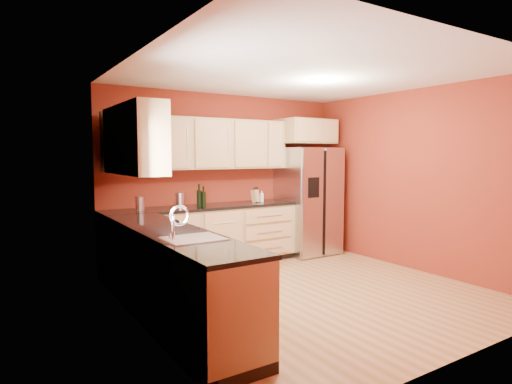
# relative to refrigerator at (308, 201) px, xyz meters

# --- Properties ---
(floor) EXTENTS (4.00, 4.00, 0.00)m
(floor) POSITION_rel_refrigerator_xyz_m (-1.35, -1.62, -0.89)
(floor) COLOR olive
(floor) RESTS_ON ground
(ceiling) EXTENTS (4.00, 4.00, 0.00)m
(ceiling) POSITION_rel_refrigerator_xyz_m (-1.35, -1.62, 1.71)
(ceiling) COLOR white
(ceiling) RESTS_ON wall_back
(wall_back) EXTENTS (4.00, 0.04, 2.60)m
(wall_back) POSITION_rel_refrigerator_xyz_m (-1.35, 0.38, 0.41)
(wall_back) COLOR maroon
(wall_back) RESTS_ON floor
(wall_front) EXTENTS (4.00, 0.04, 2.60)m
(wall_front) POSITION_rel_refrigerator_xyz_m (-1.35, -3.62, 0.41)
(wall_front) COLOR maroon
(wall_front) RESTS_ON floor
(wall_left) EXTENTS (0.04, 4.00, 2.60)m
(wall_left) POSITION_rel_refrigerator_xyz_m (-3.35, -1.62, 0.41)
(wall_left) COLOR maroon
(wall_left) RESTS_ON floor
(wall_right) EXTENTS (0.04, 4.00, 2.60)m
(wall_right) POSITION_rel_refrigerator_xyz_m (0.65, -1.62, 0.41)
(wall_right) COLOR maroon
(wall_right) RESTS_ON floor
(base_cabinets_back) EXTENTS (2.90, 0.60, 0.88)m
(base_cabinets_back) POSITION_rel_refrigerator_xyz_m (-1.90, 0.07, -0.45)
(base_cabinets_back) COLOR #A58250
(base_cabinets_back) RESTS_ON floor
(base_cabinets_left) EXTENTS (0.60, 2.80, 0.88)m
(base_cabinets_left) POSITION_rel_refrigerator_xyz_m (-3.05, -1.62, -0.45)
(base_cabinets_left) COLOR #A58250
(base_cabinets_left) RESTS_ON floor
(countertop_back) EXTENTS (2.90, 0.62, 0.04)m
(countertop_back) POSITION_rel_refrigerator_xyz_m (-1.90, 0.06, 0.01)
(countertop_back) COLOR black
(countertop_back) RESTS_ON base_cabinets_back
(countertop_left) EXTENTS (0.62, 2.80, 0.04)m
(countertop_left) POSITION_rel_refrigerator_xyz_m (-3.04, -1.62, 0.01)
(countertop_left) COLOR black
(countertop_left) RESTS_ON base_cabinets_left
(upper_cabinets_back) EXTENTS (2.30, 0.33, 0.75)m
(upper_cabinets_back) POSITION_rel_refrigerator_xyz_m (-1.60, 0.21, 0.94)
(upper_cabinets_back) COLOR #A58250
(upper_cabinets_back) RESTS_ON wall_back
(upper_cabinets_left) EXTENTS (0.33, 1.35, 0.75)m
(upper_cabinets_left) POSITION_rel_refrigerator_xyz_m (-3.19, -0.90, 0.94)
(upper_cabinets_left) COLOR #A58250
(upper_cabinets_left) RESTS_ON wall_left
(corner_upper_cabinet) EXTENTS (0.67, 0.67, 0.75)m
(corner_upper_cabinet) POSITION_rel_refrigerator_xyz_m (-3.02, 0.04, 0.94)
(corner_upper_cabinet) COLOR #A58250
(corner_upper_cabinet) RESTS_ON wall_back
(over_fridge_cabinet) EXTENTS (0.92, 0.60, 0.40)m
(over_fridge_cabinet) POSITION_rel_refrigerator_xyz_m (0.00, 0.07, 1.16)
(over_fridge_cabinet) COLOR #A58250
(over_fridge_cabinet) RESTS_ON wall_back
(refrigerator) EXTENTS (0.90, 0.75, 1.78)m
(refrigerator) POSITION_rel_refrigerator_xyz_m (0.00, 0.00, 0.00)
(refrigerator) COLOR silver
(refrigerator) RESTS_ON floor
(window) EXTENTS (0.03, 0.90, 1.00)m
(window) POSITION_rel_refrigerator_xyz_m (-3.33, -2.12, 0.66)
(window) COLOR white
(window) RESTS_ON wall_left
(sink_faucet) EXTENTS (0.50, 0.42, 0.30)m
(sink_faucet) POSITION_rel_refrigerator_xyz_m (-3.04, -2.12, 0.18)
(sink_faucet) COLOR silver
(sink_faucet) RESTS_ON countertop_left
(canister_left) EXTENTS (0.17, 0.17, 0.21)m
(canister_left) POSITION_rel_refrigerator_xyz_m (-2.28, 0.02, 0.14)
(canister_left) COLOR silver
(canister_left) RESTS_ON countertop_back
(canister_right) EXTENTS (0.13, 0.13, 0.19)m
(canister_right) POSITION_rel_refrigerator_xyz_m (-2.84, 0.06, 0.12)
(canister_right) COLOR silver
(canister_right) RESTS_ON countertop_back
(wine_bottle_a) EXTENTS (0.08, 0.08, 0.29)m
(wine_bottle_a) POSITION_rel_refrigerator_xyz_m (-1.93, -0.01, 0.18)
(wine_bottle_a) COLOR black
(wine_bottle_a) RESTS_ON countertop_back
(wine_bottle_b) EXTENTS (0.08, 0.08, 0.32)m
(wine_bottle_b) POSITION_rel_refrigerator_xyz_m (-1.98, 0.03, 0.19)
(wine_bottle_b) COLOR black
(wine_bottle_b) RESTS_ON countertop_back
(knife_block) EXTENTS (0.12, 0.12, 0.20)m
(knife_block) POSITION_rel_refrigerator_xyz_m (-1.01, 0.06, 0.13)
(knife_block) COLOR #A78251
(knife_block) RESTS_ON countertop_back
(soap_dispenser) EXTENTS (0.08, 0.08, 0.17)m
(soap_dispenser) POSITION_rel_refrigerator_xyz_m (-0.88, 0.07, 0.12)
(soap_dispenser) COLOR white
(soap_dispenser) RESTS_ON countertop_back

